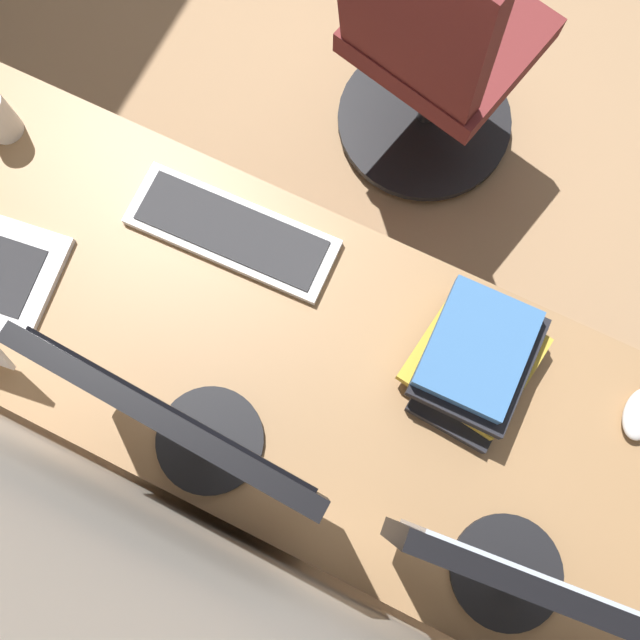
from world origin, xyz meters
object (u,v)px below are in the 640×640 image
object	(u,v)px
keyboard_main	(232,232)
office_chair	(431,55)
drawer_pedestal	(291,399)
monitor_secondary	(186,428)
monitor_primary	(551,591)
book_stack_near	(477,359)

from	to	relation	value
keyboard_main	office_chair	size ratio (longest dim) A/B	0.44
keyboard_main	office_chair	bearing A→B (deg)	-101.76
drawer_pedestal	keyboard_main	world-z (taller)	keyboard_main
monitor_secondary	keyboard_main	distance (m)	0.47
monitor_secondary	office_chair	size ratio (longest dim) A/B	0.49
monitor_primary	keyboard_main	size ratio (longest dim) A/B	1.14
monitor_secondary	book_stack_near	xyz separation A→B (m)	(-0.38, -0.34, -0.18)
drawer_pedestal	book_stack_near	size ratio (longest dim) A/B	2.51
drawer_pedestal	monitor_secondary	bearing A→B (deg)	68.78
drawer_pedestal	book_stack_near	xyz separation A→B (m)	(-0.31, -0.17, 0.44)
monitor_secondary	book_stack_near	distance (m)	0.54
monitor_primary	monitor_secondary	size ratio (longest dim) A/B	1.01
monitor_primary	office_chair	distance (m)	1.34
monitor_primary	office_chair	xyz separation A→B (m)	(0.58, -1.10, -0.51)
keyboard_main	drawer_pedestal	bearing A→B (deg)	135.98
drawer_pedestal	monitor_primary	size ratio (longest dim) A/B	1.44
drawer_pedestal	book_stack_near	bearing A→B (deg)	-151.27
monitor_secondary	office_chair	xyz separation A→B (m)	(-0.00, -1.12, -0.51)
monitor_secondary	keyboard_main	size ratio (longest dim) A/B	1.13
keyboard_main	office_chair	world-z (taller)	office_chair
drawer_pedestal	monitor_secondary	distance (m)	0.65
monitor_primary	book_stack_near	bearing A→B (deg)	-57.28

